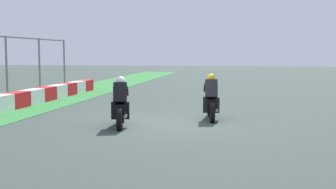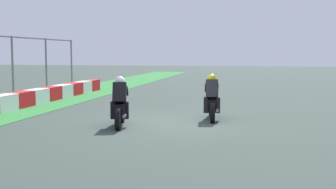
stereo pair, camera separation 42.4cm
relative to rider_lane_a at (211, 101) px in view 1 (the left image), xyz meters
The scene contains 3 objects.
ground_plane 1.78m from the rider_lane_a, 124.09° to the left, with size 120.00×120.00×0.00m, color #38443E.
rider_lane_a is the anchor object (origin of this frame).
rider_lane_b 3.18m from the rider_lane_a, 125.05° to the left, with size 2.02×0.65×1.51m.
Camera 1 is at (-13.44, -2.28, 2.22)m, focal length 46.31 mm.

